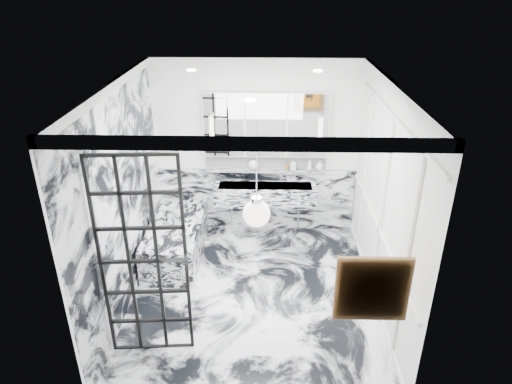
{
  "coord_description": "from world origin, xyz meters",
  "views": [
    {
      "loc": [
        0.18,
        -4.95,
        3.88
      ],
      "look_at": [
        0.03,
        0.5,
        1.27
      ],
      "focal_mm": 32.0,
      "sensor_mm": 36.0,
      "label": 1
    }
  ],
  "objects_px": {
    "trough_sink": "(265,194)",
    "bathtub": "(177,239)",
    "crittall_door": "(143,261)",
    "mirror_cabinet": "(266,125)"
  },
  "relations": [
    {
      "from": "crittall_door",
      "to": "trough_sink",
      "type": "bearing_deg",
      "value": 59.6
    },
    {
      "from": "mirror_cabinet",
      "to": "bathtub",
      "type": "xyz_separation_m",
      "value": [
        -1.32,
        -0.83,
        -1.54
      ]
    },
    {
      "from": "trough_sink",
      "to": "bathtub",
      "type": "distance_m",
      "value": 1.55
    },
    {
      "from": "mirror_cabinet",
      "to": "bathtub",
      "type": "relative_size",
      "value": 1.15
    },
    {
      "from": "trough_sink",
      "to": "mirror_cabinet",
      "type": "bearing_deg",
      "value": 90.0
    },
    {
      "from": "mirror_cabinet",
      "to": "bathtub",
      "type": "distance_m",
      "value": 2.2
    },
    {
      "from": "crittall_door",
      "to": "mirror_cabinet",
      "type": "xyz_separation_m",
      "value": [
        1.25,
        2.74,
        0.64
      ]
    },
    {
      "from": "trough_sink",
      "to": "crittall_door",
      "type": "bearing_deg",
      "value": -115.95
    },
    {
      "from": "crittall_door",
      "to": "bathtub",
      "type": "bearing_deg",
      "value": 87.76
    },
    {
      "from": "crittall_door",
      "to": "trough_sink",
      "type": "distance_m",
      "value": 2.89
    }
  ]
}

